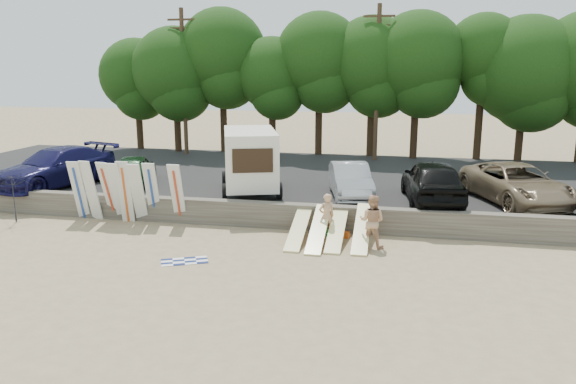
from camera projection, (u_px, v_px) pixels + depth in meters
name	position (u px, v px, depth m)	size (l,w,h in m)	color
ground	(288.00, 254.00, 19.04)	(120.00, 120.00, 0.00)	tan
seawall	(304.00, 217.00, 21.79)	(44.00, 0.50, 1.00)	#6B6356
parking_lot	(329.00, 182.00, 28.99)	(44.00, 14.50, 0.70)	#282828
treeline	(366.00, 64.00, 34.10)	(33.28, 6.50, 9.19)	#382616
utility_poles	(377.00, 80.00, 32.73)	(25.80, 0.26, 9.00)	#473321
box_trailer	(250.00, 158.00, 24.73)	(3.50, 4.83, 2.78)	white
car_0	(56.00, 167.00, 26.31)	(2.49, 6.12, 1.78)	#131240
car_1	(134.00, 169.00, 26.69)	(1.70, 4.23, 1.44)	black
car_2	(350.00, 180.00, 24.07)	(1.53, 4.39, 1.45)	#A0A0A5
car_3	(433.00, 181.00, 23.07)	(2.13, 5.28, 1.80)	black
car_4	(516.00, 184.00, 23.05)	(2.64, 5.73, 1.59)	#826D53
surfboard_upright_0	(79.00, 190.00, 22.93)	(0.50, 0.06, 2.60)	silver
surfboard_upright_1	(91.00, 190.00, 22.83)	(0.50, 0.06, 2.60)	silver
surfboard_upright_2	(109.00, 191.00, 22.79)	(0.50, 0.06, 2.60)	silver
surfboard_upright_3	(118.00, 192.00, 22.61)	(0.50, 0.06, 2.60)	silver
surfboard_upright_4	(125.00, 192.00, 22.47)	(0.50, 0.06, 2.60)	silver
surfboard_upright_5	(138.00, 193.00, 22.43)	(0.50, 0.06, 2.60)	silver
surfboard_upright_6	(152.00, 193.00, 22.50)	(0.50, 0.06, 2.60)	silver
surfboard_upright_7	(177.00, 194.00, 22.20)	(0.50, 0.06, 2.60)	silver
surfboard_low_0	(299.00, 228.00, 20.37)	(0.56, 3.00, 0.07)	#F0E597
surfboard_low_1	(319.00, 229.00, 20.01)	(0.56, 3.00, 0.07)	#F0E597
surfboard_low_2	(337.00, 229.00, 20.16)	(0.56, 3.00, 0.07)	#F0E597
surfboard_low_3	(362.00, 228.00, 19.95)	(0.56, 3.00, 0.07)	#F0E597
beachgoer_a	(327.00, 216.00, 20.51)	(0.62, 0.41, 1.70)	tan
beachgoer_b	(372.00, 221.00, 19.55)	(0.91, 0.71, 1.88)	tan
cooler	(330.00, 231.00, 21.07)	(0.38, 0.30, 0.32)	green
gear_bag	(345.00, 235.00, 20.79)	(0.30, 0.25, 0.22)	orange
beach_towel	(184.00, 261.00, 18.28)	(1.50, 1.50, 0.00)	white
beach_umbrella	(13.00, 199.00, 22.62)	(2.16, 2.20, 1.98)	black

